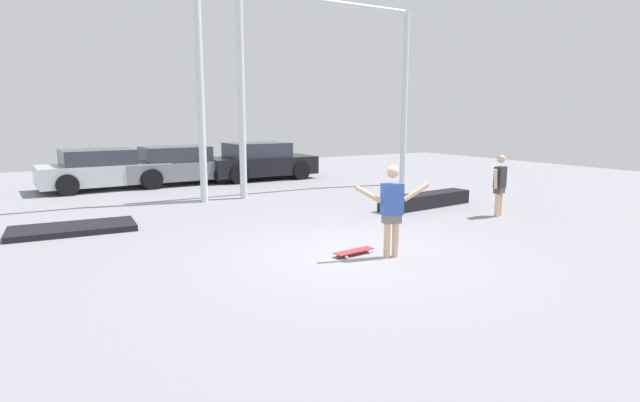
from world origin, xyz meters
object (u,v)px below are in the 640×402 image
object	(u,v)px
skateboarder	(392,207)
parked_car_grey	(179,166)
skateboard	(354,251)
parked_car_black	(260,162)
grind_box	(425,200)
bystander	(500,183)
manual_pad	(73,229)
parked_car_silver	(102,170)

from	to	relation	value
skateboarder	parked_car_grey	distance (m)	11.15
skateboard	parked_car_grey	size ratio (longest dim) A/B	0.20
parked_car_grey	parked_car_black	size ratio (longest dim) A/B	1.00
grind_box	bystander	bearing A→B (deg)	-69.70
skateboard	grind_box	distance (m)	5.05
manual_pad	parked_car_silver	world-z (taller)	parked_car_silver
skateboard	bystander	world-z (taller)	bystander
parked_car_grey	parked_car_black	bearing A→B (deg)	-7.33
skateboarder	grind_box	distance (m)	4.99
bystander	manual_pad	bearing A→B (deg)	-37.03
skateboard	bystander	size ratio (longest dim) A/B	0.54
parked_car_grey	parked_car_silver	bearing A→B (deg)	179.45
manual_pad	parked_car_silver	xyz separation A→B (m)	(1.40, 6.24, 0.57)
skateboard	parked_car_silver	bearing A→B (deg)	96.58
parked_car_grey	skateboarder	bearing A→B (deg)	-89.17
parked_car_black	bystander	size ratio (longest dim) A/B	2.73
manual_pad	parked_car_black	xyz separation A→B (m)	(6.87, 6.04, 0.61)
parked_car_silver	bystander	bearing A→B (deg)	-55.57
parked_car_black	bystander	bearing A→B (deg)	-78.16
skateboard	manual_pad	distance (m)	5.95
parked_car_black	parked_car_silver	bearing A→B (deg)	177.80
bystander	parked_car_black	bearing A→B (deg)	-94.27
manual_pad	skateboard	bearing A→B (deg)	-47.64
grind_box	parked_car_grey	bearing A→B (deg)	118.62
manual_pad	bystander	distance (m)	9.51
skateboard	parked_car_grey	xyz separation A→B (m)	(-0.12, 10.71, 0.58)
grind_box	parked_car_silver	distance (m)	10.37
skateboard	parked_car_black	bearing A→B (deg)	67.48
manual_pad	parked_car_silver	bearing A→B (deg)	77.40
skateboarder	parked_car_black	size ratio (longest dim) A/B	0.39
parked_car_black	manual_pad	bearing A→B (deg)	-138.76
skateboard	grind_box	xyz separation A→B (m)	(4.19, 2.82, 0.12)
skateboarder	parked_car_silver	size ratio (longest dim) A/B	0.39
skateboarder	grind_box	size ratio (longest dim) A/B	0.53
manual_pad	parked_car_black	world-z (taller)	parked_car_black
bystander	skateboard	bearing A→B (deg)	-4.20
skateboarder	parked_car_black	bearing A→B (deg)	93.00
grind_box	parked_car_silver	xyz separation A→B (m)	(-6.80, 7.82, 0.45)
skateboard	grind_box	world-z (taller)	grind_box
skateboarder	parked_car_grey	size ratio (longest dim) A/B	0.39
grind_box	parked_car_silver	size ratio (longest dim) A/B	0.73
parked_car_silver	parked_car_black	bearing A→B (deg)	-5.49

